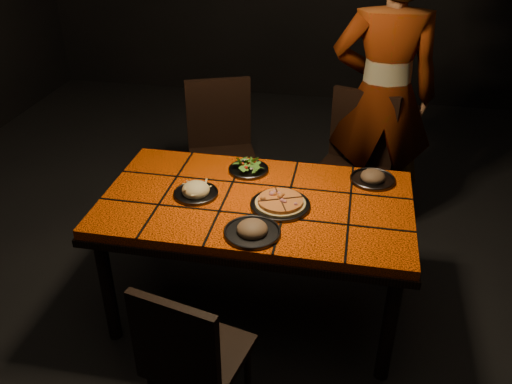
% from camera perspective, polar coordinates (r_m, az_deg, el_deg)
% --- Properties ---
extents(room_shell, '(6.04, 7.04, 3.08)m').
position_cam_1_polar(room_shell, '(2.50, 0.04, 14.05)').
color(room_shell, black).
rests_on(room_shell, ground).
extents(dining_table, '(1.62, 0.92, 0.75)m').
position_cam_1_polar(dining_table, '(2.85, 0.04, -2.09)').
color(dining_table, '#FC5007').
rests_on(dining_table, ground).
extents(chair_near, '(0.46, 0.46, 0.85)m').
position_cam_1_polar(chair_near, '(2.36, -7.03, -16.69)').
color(chair_near, black).
rests_on(chair_near, ground).
extents(chair_far_left, '(0.58, 0.58, 1.00)m').
position_cam_1_polar(chair_far_left, '(3.82, -3.67, 5.18)').
color(chair_far_left, black).
rests_on(chair_far_left, ground).
extents(chair_far_right, '(0.57, 0.57, 1.00)m').
position_cam_1_polar(chair_far_right, '(3.67, 10.38, 3.59)').
color(chair_far_right, black).
rests_on(chair_far_right, ground).
extents(diner, '(0.72, 0.50, 1.90)m').
position_cam_1_polar(diner, '(3.67, 13.25, 9.75)').
color(diner, brown).
rests_on(diner, ground).
extents(plate_pizza, '(0.33, 0.33, 0.04)m').
position_cam_1_polar(plate_pizza, '(2.74, 2.57, -1.22)').
color(plate_pizza, '#3C3B41').
rests_on(plate_pizza, dining_table).
extents(plate_pasta, '(0.24, 0.24, 0.08)m').
position_cam_1_polar(plate_pasta, '(2.85, -6.35, 0.06)').
color(plate_pasta, '#3C3B41').
rests_on(plate_pasta, dining_table).
extents(plate_salad, '(0.23, 0.23, 0.07)m').
position_cam_1_polar(plate_salad, '(3.06, -0.79, 2.64)').
color(plate_salad, '#3C3B41').
rests_on(plate_salad, dining_table).
extents(plate_mushroom_a, '(0.27, 0.27, 0.09)m').
position_cam_1_polar(plate_mushroom_a, '(2.54, -0.40, -3.99)').
color(plate_mushroom_a, '#3C3B41').
rests_on(plate_mushroom_a, dining_table).
extents(plate_mushroom_b, '(0.25, 0.25, 0.08)m').
position_cam_1_polar(plate_mushroom_b, '(3.03, 12.19, 1.52)').
color(plate_mushroom_b, '#3C3B41').
rests_on(plate_mushroom_b, dining_table).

